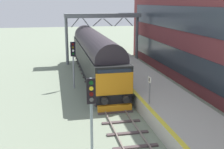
{
  "coord_description": "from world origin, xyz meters",
  "views": [
    {
      "loc": [
        -4.03,
        -20.72,
        7.55
      ],
      "look_at": [
        0.2,
        -0.3,
        2.23
      ],
      "focal_mm": 45.74,
      "sensor_mm": 36.0,
      "label": 1
    }
  ],
  "objects_px": {
    "diesel_locomotive": "(95,54)",
    "signal_post_near": "(91,106)",
    "signal_post_mid": "(73,58)",
    "platform_number_sign": "(150,86)"
  },
  "relations": [
    {
      "from": "diesel_locomotive",
      "to": "signal_post_near",
      "type": "distance_m",
      "value": 15.2
    },
    {
      "from": "diesel_locomotive",
      "to": "signal_post_near",
      "type": "xyz_separation_m",
      "value": [
        -2.37,
        -15.01,
        0.16
      ]
    },
    {
      "from": "signal_post_near",
      "to": "platform_number_sign",
      "type": "distance_m",
      "value": 5.95
    },
    {
      "from": "signal_post_near",
      "to": "signal_post_mid",
      "type": "bearing_deg",
      "value": 90.0
    },
    {
      "from": "diesel_locomotive",
      "to": "signal_post_near",
      "type": "relative_size",
      "value": 4.77
    },
    {
      "from": "diesel_locomotive",
      "to": "platform_number_sign",
      "type": "xyz_separation_m",
      "value": [
        2.0,
        -11.0,
        -0.26
      ]
    },
    {
      "from": "signal_post_near",
      "to": "platform_number_sign",
      "type": "height_order",
      "value": "signal_post_near"
    },
    {
      "from": "diesel_locomotive",
      "to": "signal_post_mid",
      "type": "xyz_separation_m",
      "value": [
        -2.37,
        -3.14,
        0.26
      ]
    },
    {
      "from": "diesel_locomotive",
      "to": "signal_post_near",
      "type": "height_order",
      "value": "diesel_locomotive"
    },
    {
      "from": "signal_post_near",
      "to": "signal_post_mid",
      "type": "relative_size",
      "value": 0.96
    }
  ]
}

